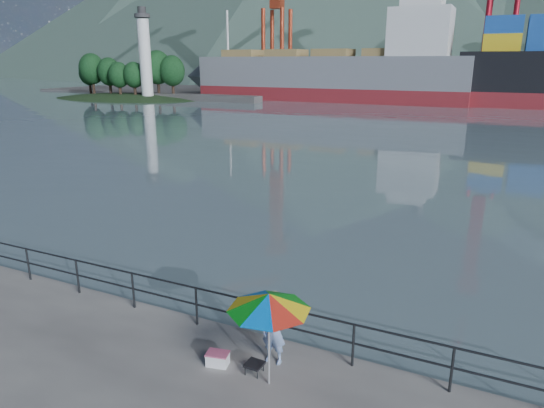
{
  "coord_description": "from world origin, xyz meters",
  "views": [
    {
      "loc": [
        7.32,
        -7.23,
        6.34
      ],
      "look_at": [
        1.03,
        6.0,
        2.0
      ],
      "focal_mm": 32.0,
      "sensor_mm": 36.0,
      "label": 1
    }
  ],
  "objects_px": {
    "fisherman": "(274,331)",
    "beach_umbrella": "(269,302)",
    "cooler_bag": "(218,359)",
    "bulk_carrier": "(339,74)"
  },
  "relations": [
    {
      "from": "fisherman",
      "to": "beach_umbrella",
      "type": "relative_size",
      "value": 0.74
    },
    {
      "from": "cooler_bag",
      "to": "fisherman",
      "type": "bearing_deg",
      "value": 19.05
    },
    {
      "from": "fisherman",
      "to": "bulk_carrier",
      "type": "distance_m",
      "value": 75.29
    },
    {
      "from": "beach_umbrella",
      "to": "bulk_carrier",
      "type": "distance_m",
      "value": 76.02
    },
    {
      "from": "fisherman",
      "to": "bulk_carrier",
      "type": "height_order",
      "value": "bulk_carrier"
    },
    {
      "from": "beach_umbrella",
      "to": "bulk_carrier",
      "type": "relative_size",
      "value": 0.04
    },
    {
      "from": "beach_umbrella",
      "to": "bulk_carrier",
      "type": "height_order",
      "value": "bulk_carrier"
    },
    {
      "from": "cooler_bag",
      "to": "bulk_carrier",
      "type": "relative_size",
      "value": 0.01
    },
    {
      "from": "cooler_bag",
      "to": "bulk_carrier",
      "type": "xyz_separation_m",
      "value": [
        -20.89,
        72.57,
        4.08
      ]
    },
    {
      "from": "fisherman",
      "to": "cooler_bag",
      "type": "xyz_separation_m",
      "value": [
        -1.05,
        -0.64,
        -0.62
      ]
    }
  ]
}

